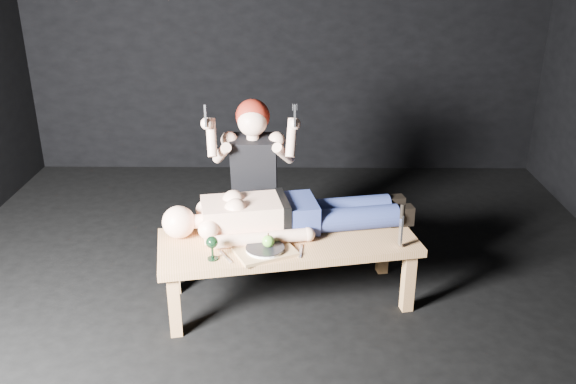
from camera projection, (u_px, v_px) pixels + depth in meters
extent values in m
plane|color=black|center=(278.00, 300.00, 3.98)|extent=(5.00, 5.00, 0.00)
plane|color=black|center=(284.00, 18.00, 5.70)|extent=(5.00, 0.00, 5.00)
cube|color=tan|center=(288.00, 270.00, 3.89)|extent=(1.70, 0.91, 0.45)
cube|color=#AA8150|center=(265.00, 252.00, 3.63)|extent=(0.42, 0.37, 0.02)
cylinder|color=white|center=(265.00, 249.00, 3.63)|extent=(0.31, 0.31, 0.02)
sphere|color=#319519|center=(268.00, 241.00, 3.62)|extent=(0.07, 0.07, 0.07)
cube|color=#B2B2B7|center=(226.00, 257.00, 3.59)|extent=(0.10, 0.16, 0.01)
cube|color=#B2B2B7|center=(301.00, 251.00, 3.65)|extent=(0.03, 0.17, 0.01)
cube|color=#B2B2B7|center=(290.00, 248.00, 3.69)|extent=(0.11, 0.15, 0.01)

